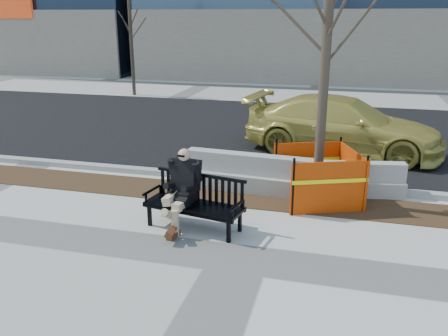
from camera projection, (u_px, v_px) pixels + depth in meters
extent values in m
plane|color=beige|center=(239.00, 258.00, 7.45)|extent=(120.00, 120.00, 0.00)
cube|color=#47301C|center=(267.00, 199.00, 9.84)|extent=(40.00, 1.20, 0.02)
cube|color=black|center=(298.00, 132.00, 15.55)|extent=(60.00, 10.40, 0.01)
cube|color=#9E9B93|center=(274.00, 182.00, 10.70)|extent=(60.00, 0.25, 0.12)
imported|color=gold|center=(340.00, 152.00, 13.22)|extent=(5.65, 3.05, 1.55)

